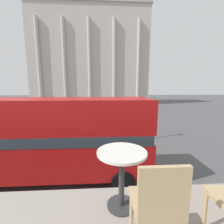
# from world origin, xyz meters

# --- Properties ---
(double_decker_bus) EXTENTS (10.10, 2.76, 4.10)m
(double_decker_bus) POSITION_xyz_m (-2.11, 5.14, 2.30)
(double_decker_bus) COLOR black
(double_decker_bus) RESTS_ON ground_plane
(cafe_dining_table) EXTENTS (0.60, 0.60, 0.73)m
(cafe_dining_table) POSITION_xyz_m (0.93, -0.35, 3.64)
(cafe_dining_table) COLOR #2D2D30
(cafe_dining_table) RESTS_ON cafe_floor_slab
(cafe_chair_0) EXTENTS (0.40, 0.40, 0.91)m
(cafe_chair_0) POSITION_xyz_m (1.16, -0.93, 3.62)
(cafe_chair_0) COLOR tan
(cafe_chair_0) RESTS_ON cafe_floor_slab
(plaza_building_left) EXTENTS (32.73, 11.24, 26.45)m
(plaza_building_left) POSITION_xyz_m (-2.74, 44.02, 13.22)
(plaza_building_left) COLOR #BCB2A8
(plaza_building_left) RESTS_ON ground_plane
(traffic_light_near) EXTENTS (0.42, 0.24, 3.66)m
(traffic_light_near) POSITION_xyz_m (5.32, 10.98, 2.40)
(traffic_light_near) COLOR black
(traffic_light_near) RESTS_ON ground_plane
(traffic_light_mid) EXTENTS (0.42, 0.24, 3.41)m
(traffic_light_mid) POSITION_xyz_m (2.20, 17.71, 2.24)
(traffic_light_mid) COLOR black
(traffic_light_mid) RESTS_ON ground_plane
(car_white) EXTENTS (4.20, 1.93, 1.35)m
(car_white) POSITION_xyz_m (-7.55, 14.72, 0.70)
(car_white) COLOR black
(car_white) RESTS_ON ground_plane
(car_maroon) EXTENTS (4.20, 1.93, 1.35)m
(car_maroon) POSITION_xyz_m (0.80, 29.25, 0.70)
(car_maroon) COLOR black
(car_maroon) RESTS_ON ground_plane
(pedestrian_blue) EXTENTS (0.32, 0.32, 1.58)m
(pedestrian_blue) POSITION_xyz_m (-7.32, 27.52, 0.90)
(pedestrian_blue) COLOR #282B33
(pedestrian_blue) RESTS_ON ground_plane
(pedestrian_white) EXTENTS (0.32, 0.32, 1.65)m
(pedestrian_white) POSITION_xyz_m (-4.34, 29.77, 0.95)
(pedestrian_white) COLOR #282B33
(pedestrian_white) RESTS_ON ground_plane
(pedestrian_black) EXTENTS (0.32, 0.32, 1.61)m
(pedestrian_black) POSITION_xyz_m (-7.82, 33.61, 0.92)
(pedestrian_black) COLOR #282B33
(pedestrian_black) RESTS_ON ground_plane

